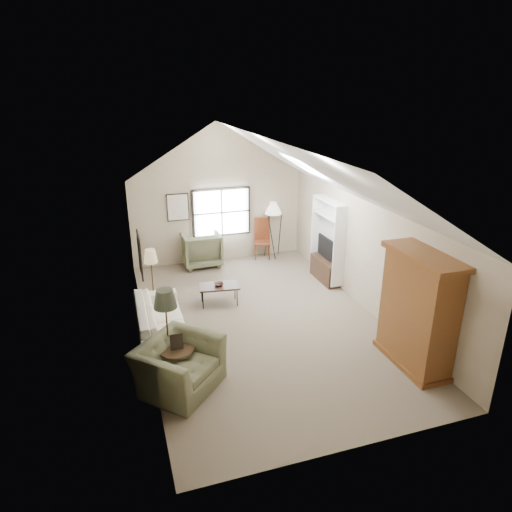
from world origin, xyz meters
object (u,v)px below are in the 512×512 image
object	(u,v)px
armchair_far	(201,249)
side_table	(178,364)
sofa	(161,320)
side_chair	(262,239)
armchair_near	(179,366)
armoire	(418,311)
coffee_table	(219,295)

from	to	relation	value
armchair_far	side_table	world-z (taller)	armchair_far
sofa	side_chair	xyz separation A→B (m)	(3.44, 3.65, 0.24)
sofa	armchair_near	xyz separation A→B (m)	(0.08, -1.86, 0.08)
armoire	side_table	size ratio (longest dim) A/B	3.59
armchair_near	armchair_far	world-z (taller)	armchair_far
armchair_near	side_table	bearing A→B (deg)	40.22
armoire	coffee_table	bearing A→B (deg)	129.43
side_table	side_chair	bearing A→B (deg)	57.49
armoire	coffee_table	distance (m)	4.61
armoire	side_chair	xyz separation A→B (m)	(-0.92, 6.10, -0.50)
coffee_table	side_table	bearing A→B (deg)	-117.68
coffee_table	sofa	bearing A→B (deg)	-144.97
armoire	sofa	distance (m)	5.06
armchair_near	sofa	bearing A→B (deg)	46.80
armoire	side_table	world-z (taller)	armoire
side_chair	coffee_table	bearing A→B (deg)	-110.89
side_chair	armchair_near	bearing A→B (deg)	-105.37
side_chair	sofa	bearing A→B (deg)	-117.32
armchair_far	side_table	distance (m)	5.45
coffee_table	side_table	world-z (taller)	side_table
sofa	armchair_near	world-z (taller)	armchair_near
sofa	coffee_table	world-z (taller)	sofa
sofa	coffee_table	bearing A→B (deg)	-54.57
armoire	armchair_far	world-z (taller)	armoire
sofa	side_table	distance (m)	1.60
armchair_far	side_chair	xyz separation A→B (m)	(1.87, 0.00, 0.10)
sofa	side_table	world-z (taller)	sofa
sofa	armchair_far	bearing A→B (deg)	-23.00
armoire	side_chair	distance (m)	6.19
armchair_near	side_table	xyz separation A→B (m)	(0.02, 0.26, -0.13)
armchair_far	coffee_table	distance (m)	2.62
sofa	armchair_far	size ratio (longest dim) A/B	2.24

